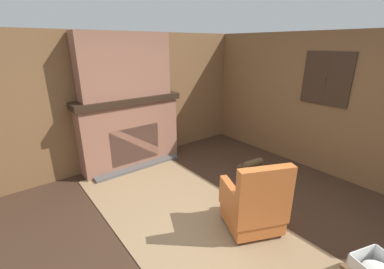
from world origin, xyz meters
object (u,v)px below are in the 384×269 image
firewood_stack (252,168)px  storage_case (138,91)px  armchair (254,205)px  oil_lamp_vase (92,96)px

firewood_stack → storage_case: (-1.69, -1.29, 1.28)m
armchair → firewood_stack: armchair is taller
armchair → firewood_stack: 1.57m
firewood_stack → storage_case: storage_case is taller
oil_lamp_vase → storage_case: (0.00, 0.83, -0.00)m
armchair → firewood_stack: bearing=-25.8°
armchair → storage_case: bearing=26.7°
oil_lamp_vase → storage_case: size_ratio=1.06×
oil_lamp_vase → storage_case: bearing=90.0°
firewood_stack → oil_lamp_vase: oil_lamp_vase is taller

